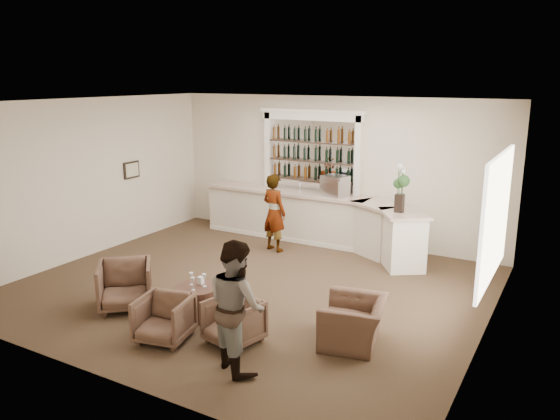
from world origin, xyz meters
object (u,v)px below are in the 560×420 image
at_px(armchair_center, 164,319).
at_px(armchair_far, 353,322).
at_px(flower_vase, 400,185).
at_px(bar_counter, 316,219).
at_px(sommelier, 274,213).
at_px(armchair_right, 233,322).
at_px(cocktail_table, 197,302).
at_px(guest, 237,305).
at_px(espresso_machine, 335,186).
at_px(armchair_left, 125,285).

height_order(armchair_center, armchair_far, armchair_center).
distance_m(armchair_far, flower_vase, 3.70).
xyz_separation_m(bar_counter, flower_vase, (2.12, -0.65, 1.10)).
xyz_separation_m(sommelier, armchair_right, (1.66, -4.00, -0.52)).
bearing_deg(bar_counter, armchair_far, -57.62).
relative_size(bar_counter, flower_vase, 6.03).
height_order(cocktail_table, guest, guest).
distance_m(cocktail_table, guest, 1.83).
distance_m(sommelier, flower_vase, 2.82).
xyz_separation_m(cocktail_table, flower_vase, (2.02, 3.82, 1.42)).
distance_m(espresso_machine, flower_vase, 1.87).
bearing_deg(guest, cocktail_table, -4.06).
height_order(cocktail_table, armchair_left, armchair_left).
height_order(espresso_machine, flower_vase, flower_vase).
bearing_deg(guest, flower_vase, -66.95).
height_order(guest, espresso_machine, guest).
xyz_separation_m(cocktail_table, armchair_left, (-1.24, -0.30, 0.14)).
height_order(sommelier, armchair_left, sommelier).
bearing_deg(sommelier, armchair_left, 96.10).
bearing_deg(armchair_left, bar_counter, 34.35).
relative_size(sommelier, armchair_far, 1.71).
xyz_separation_m(bar_counter, armchair_far, (2.58, -4.07, -0.25)).
xyz_separation_m(cocktail_table, sommelier, (-0.66, 3.56, 0.60)).
xyz_separation_m(armchair_left, flower_vase, (3.26, 4.12, 1.28)).
xyz_separation_m(sommelier, flower_vase, (2.68, 0.25, 0.82)).
distance_m(cocktail_table, armchair_far, 2.52).
height_order(armchair_left, armchair_center, armchair_left).
distance_m(bar_counter, guest, 5.65).
height_order(bar_counter, armchair_right, bar_counter).
height_order(armchair_far, espresso_machine, espresso_machine).
bearing_deg(espresso_machine, bar_counter, -153.70).
relative_size(cocktail_table, espresso_machine, 1.31).
bearing_deg(espresso_machine, armchair_right, -67.97).
height_order(armchair_far, flower_vase, flower_vase).
bearing_deg(armchair_far, espresso_machine, -164.94).
height_order(bar_counter, cocktail_table, bar_counter).
xyz_separation_m(armchair_right, espresso_machine, (-0.67, 4.99, 1.04)).
height_order(armchair_left, flower_vase, flower_vase).
xyz_separation_m(guest, armchair_far, (1.06, 1.37, -0.55)).
bearing_deg(bar_counter, armchair_right, -77.44).
bearing_deg(armchair_center, cocktail_table, 83.19).
bearing_deg(espresso_machine, guest, -64.41).
bearing_deg(sommelier, bar_counter, -107.40).
bearing_deg(cocktail_table, armchair_far, 9.14).
relative_size(armchair_center, flower_vase, 0.77).
distance_m(cocktail_table, flower_vase, 4.55).
xyz_separation_m(armchair_left, armchair_right, (2.24, -0.14, -0.07)).
bearing_deg(flower_vase, bar_counter, 163.00).
bearing_deg(bar_counter, armchair_left, -103.54).
height_order(armchair_left, espresso_machine, espresso_machine).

